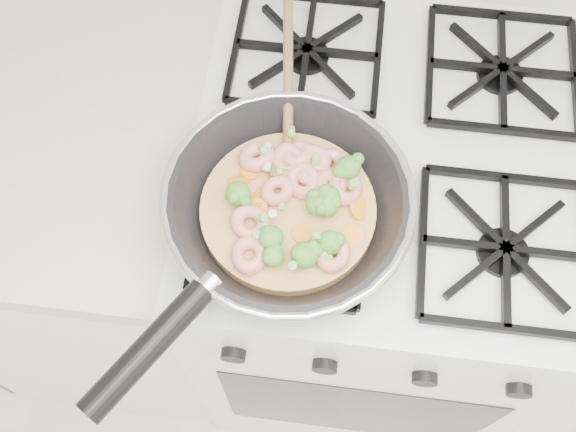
# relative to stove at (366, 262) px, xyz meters

# --- Properties ---
(stove) EXTENTS (0.60, 0.60, 0.92)m
(stove) POSITION_rel_stove_xyz_m (0.00, 0.00, 0.00)
(stove) COLOR white
(stove) RESTS_ON ground
(skillet) EXTENTS (0.37, 0.63, 0.11)m
(skillet) POSITION_rel_stove_xyz_m (-0.14, -0.15, 0.50)
(skillet) COLOR black
(skillet) RESTS_ON stove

